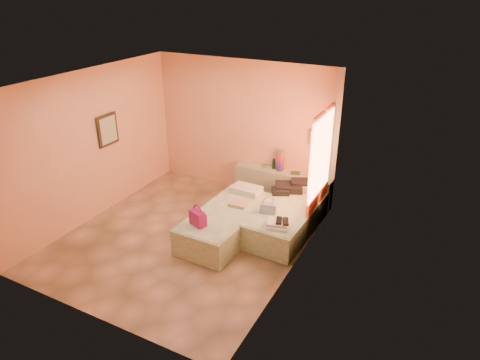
% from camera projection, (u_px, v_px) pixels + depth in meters
% --- Properties ---
extents(ground, '(4.50, 4.50, 0.00)m').
position_uv_depth(ground, '(187.00, 237.00, 7.67)').
color(ground, tan).
rests_on(ground, ground).
extents(room_walls, '(4.02, 4.51, 2.81)m').
position_uv_depth(room_walls, '(210.00, 135.00, 7.28)').
color(room_walls, '#ECA97E').
rests_on(room_walls, ground).
extents(headboard_ledge, '(2.05, 0.30, 0.65)m').
position_uv_depth(headboard_ledge, '(282.00, 186.00, 8.82)').
color(headboard_ledge, '#9AA789').
rests_on(headboard_ledge, ground).
extents(bed_left, '(0.97, 2.03, 0.50)m').
position_uv_depth(bed_left, '(226.00, 223.00, 7.64)').
color(bed_left, beige).
rests_on(bed_left, ground).
extents(bed_right, '(0.97, 2.03, 0.50)m').
position_uv_depth(bed_right, '(287.00, 218.00, 7.79)').
color(bed_right, beige).
rests_on(bed_right, ground).
extents(water_bottle, '(0.07, 0.07, 0.22)m').
position_uv_depth(water_bottle, '(274.00, 164.00, 8.78)').
color(water_bottle, '#163E26').
rests_on(water_bottle, headboard_ledge).
extents(rainbow_box, '(0.12, 0.12, 0.45)m').
position_uv_depth(rainbow_box, '(280.00, 160.00, 8.65)').
color(rainbow_box, '#99125F').
rests_on(rainbow_box, headboard_ledge).
extents(small_dish, '(0.15, 0.15, 0.03)m').
position_uv_depth(small_dish, '(265.00, 166.00, 8.92)').
color(small_dish, '#478362').
rests_on(small_dish, headboard_ledge).
extents(green_book, '(0.21, 0.18, 0.03)m').
position_uv_depth(green_book, '(295.00, 173.00, 8.59)').
color(green_book, '#25452A').
rests_on(green_book, headboard_ledge).
extents(flower_vase, '(0.23, 0.23, 0.24)m').
position_uv_depth(flower_vase, '(315.00, 172.00, 8.41)').
color(flower_vase, white).
rests_on(flower_vase, headboard_ledge).
extents(magenta_handbag, '(0.32, 0.25, 0.27)m').
position_uv_depth(magenta_handbag, '(198.00, 218.00, 7.04)').
color(magenta_handbag, '#99125F').
rests_on(magenta_handbag, bed_left).
extents(khaki_garment, '(0.32, 0.26, 0.05)m').
position_uv_depth(khaki_garment, '(239.00, 204.00, 7.70)').
color(khaki_garment, tan).
rests_on(khaki_garment, bed_left).
extents(clothes_pile, '(0.72, 0.72, 0.17)m').
position_uv_depth(clothes_pile, '(291.00, 187.00, 8.20)').
color(clothes_pile, black).
rests_on(clothes_pile, bed_right).
extents(blue_handbag, '(0.30, 0.19, 0.18)m').
position_uv_depth(blue_handbag, '(268.00, 208.00, 7.42)').
color(blue_handbag, '#3E5295').
rests_on(blue_handbag, bed_right).
extents(towel_stack, '(0.41, 0.38, 0.10)m').
position_uv_depth(towel_stack, '(278.00, 225.00, 7.01)').
color(towel_stack, white).
rests_on(towel_stack, bed_right).
extents(sandal_pair, '(0.25, 0.29, 0.03)m').
position_uv_depth(sandal_pair, '(282.00, 221.00, 6.98)').
color(sandal_pair, black).
rests_on(sandal_pair, towel_stack).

